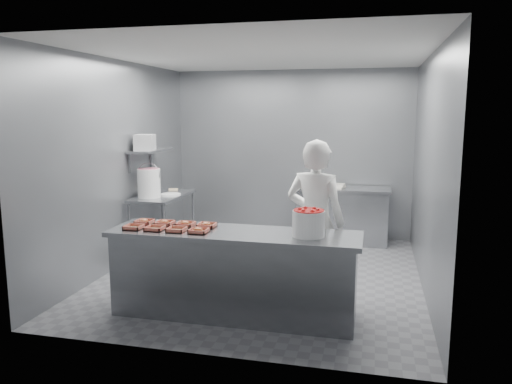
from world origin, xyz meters
The scene contains 24 objects.
floor centered at (0.00, 0.00, 0.00)m, with size 4.50×4.50×0.00m, color #4C4C51.
ceiling centered at (0.00, 0.00, 2.80)m, with size 4.50×4.50×0.00m, color white.
wall_back centered at (0.00, 2.25, 1.40)m, with size 4.00×0.04×2.80m, color slate.
wall_left centered at (-2.00, 0.00, 1.40)m, with size 0.04×4.50×2.80m, color slate.
wall_right centered at (2.00, 0.00, 1.40)m, with size 0.04×4.50×2.80m, color slate.
service_counter centered at (0.00, -1.35, 0.45)m, with size 2.60×0.70×0.90m.
prep_table centered at (-1.65, 0.60, 0.59)m, with size 0.60×1.20×0.90m.
back_counter centered at (0.90, 1.90, 0.45)m, with size 1.50×0.60×0.90m.
wall_shelf centered at (-1.82, 0.60, 1.55)m, with size 0.35×0.90×0.03m, color slate.
tray_0 centered at (-1.05, -1.48, 0.92)m, with size 0.19×0.18×0.04m.
tray_1 centered at (-0.81, -1.48, 0.92)m, with size 0.19×0.18×0.04m.
tray_2 centered at (-0.57, -1.48, 0.92)m, with size 0.19×0.18×0.04m.
tray_3 centered at (-0.34, -1.48, 0.92)m, with size 0.19×0.18×0.06m.
tray_4 centered at (-1.06, -1.22, 0.92)m, with size 0.19×0.18×0.06m.
tray_5 centered at (-0.82, -1.22, 0.92)m, with size 0.19×0.18×0.06m.
tray_6 centered at (-0.58, -1.22, 0.92)m, with size 0.19×0.18×0.06m.
tray_7 centered at (-0.34, -1.22, 0.92)m, with size 0.19×0.18×0.06m.
worker centered at (0.77, -0.75, 0.91)m, with size 0.66×0.44×1.82m, color white.
strawberry_tub centered at (0.77, -1.36, 1.04)m, with size 0.32×0.32×0.27m.
glaze_bucket centered at (-1.74, 0.34, 1.12)m, with size 0.34×0.32×0.50m.
bucket_lid centered at (-1.51, 0.58, 0.91)m, with size 0.29×0.29×0.02m, color silver.
rag centered at (-1.66, 1.03, 0.91)m, with size 0.14×0.12×0.02m, color #CCB28C.
appliance centered at (-1.82, 0.43, 1.68)m, with size 0.26×0.30×0.23m, color gray.
paper_stack centered at (0.77, 1.90, 0.93)m, with size 0.30×0.22×0.06m, color silver.
Camera 1 is at (1.37, -6.14, 2.13)m, focal length 35.00 mm.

